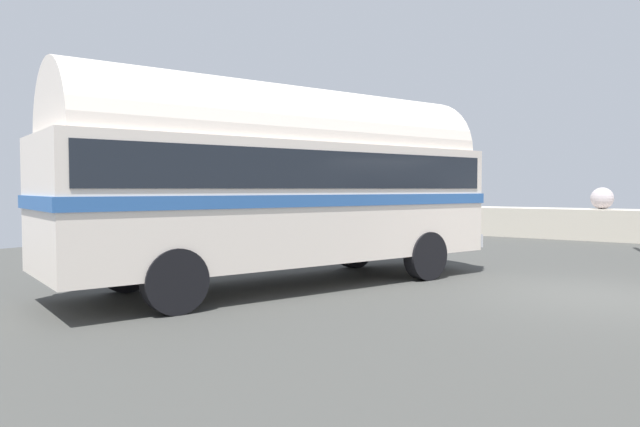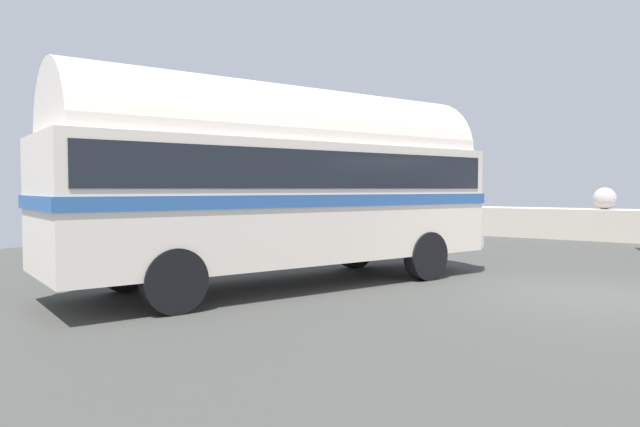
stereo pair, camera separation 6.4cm
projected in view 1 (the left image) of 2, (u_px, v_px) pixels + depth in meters
name	position (u px, v px, depth m)	size (l,w,h in m)	color
ground	(595.00, 297.00, 9.64)	(32.00, 26.00, 0.02)	#3E3E3B
vintage_coach	(285.00, 177.00, 10.62)	(4.89, 8.90, 3.70)	black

